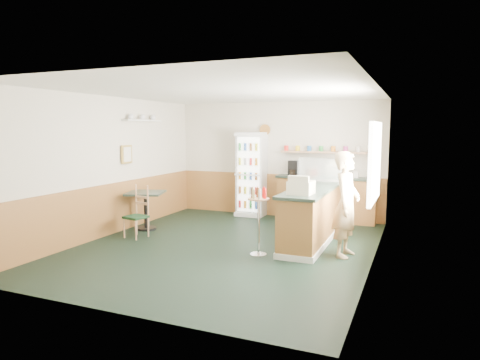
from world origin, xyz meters
The scene contains 13 objects.
ground centered at (0.00, 0.00, 0.00)m, with size 6.00×6.00×0.00m, color black.
room_envelope centered at (-0.23, 0.73, 1.52)m, with size 5.04×6.02×2.72m.
service_counter centered at (1.35, 1.07, 0.46)m, with size 0.68×3.01×1.01m.
back_counter centered at (1.19, 2.80, 0.55)m, with size 2.24×0.42×1.69m.
drinks_fridge centered at (-0.57, 2.74, 1.00)m, with size 0.66×0.54×1.99m.
display_case centered at (1.35, 1.59, 1.25)m, with size 0.86×0.45×0.49m.
cash_register centered at (1.35, 0.03, 1.12)m, with size 0.38×0.40×0.22m, color beige.
shopkeeper centered at (2.05, 0.22, 0.86)m, with size 0.57×0.41×1.71m, color tan.
condiment_stand centered at (0.72, -0.27, 0.71)m, with size 0.35×0.35×1.10m.
newspaper_rack centered at (0.99, 1.36, 0.66)m, with size 0.09×0.43×0.86m.
cafe_table centered at (-2.05, 0.55, 0.55)m, with size 0.91×0.91×0.78m.
cafe_chair centered at (-1.84, 0.00, 0.52)m, with size 0.43×0.43×1.00m.
dog_doorstop centered at (0.87, 0.65, 0.11)m, with size 0.19×0.24×0.23m.
Camera 1 is at (3.08, -6.71, 2.06)m, focal length 32.00 mm.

